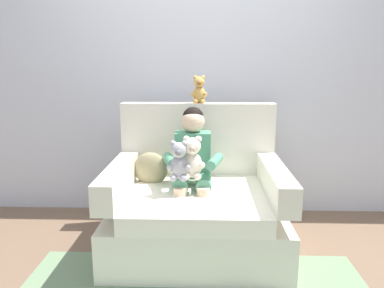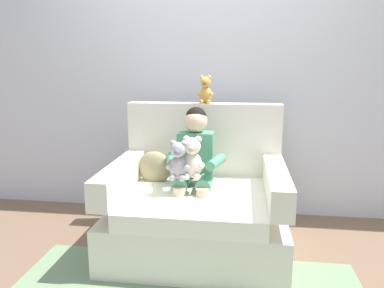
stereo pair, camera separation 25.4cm
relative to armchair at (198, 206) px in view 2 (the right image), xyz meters
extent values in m
plane|color=brown|center=(0.00, -0.05, -0.31)|extent=(8.00, 8.00, 0.00)
cube|color=silver|center=(0.00, 0.77, 0.99)|extent=(6.00, 0.10, 2.60)
cube|color=silver|center=(0.00, -0.05, -0.15)|extent=(1.23, 1.03, 0.33)
cube|color=white|center=(0.00, -0.12, 0.08)|extent=(0.95, 0.89, 0.12)
cube|color=silver|center=(0.00, 0.39, 0.43)|extent=(1.23, 0.14, 0.58)
cube|color=silver|center=(-0.54, -0.12, 0.24)|extent=(0.14, 0.89, 0.19)
cube|color=silver|center=(0.54, -0.12, 0.24)|extent=(0.14, 0.89, 0.19)
cube|color=#4C9370|center=(-0.03, 0.11, 0.37)|extent=(0.26, 0.16, 0.34)
sphere|color=beige|center=(-0.03, 0.11, 0.62)|extent=(0.17, 0.17, 0.17)
sphere|color=black|center=(-0.03, 0.12, 0.64)|extent=(0.16, 0.16, 0.16)
cylinder|color=#4C9370|center=(-0.11, -0.02, 0.20)|extent=(0.11, 0.26, 0.11)
cylinder|color=beige|center=(-0.11, -0.15, 0.05)|extent=(0.09, 0.09, 0.30)
cylinder|color=#4C9370|center=(0.05, -0.02, 0.20)|extent=(0.11, 0.26, 0.11)
cylinder|color=beige|center=(0.05, -0.15, 0.05)|extent=(0.09, 0.09, 0.30)
cylinder|color=#4C9370|center=(-0.19, -0.01, 0.35)|extent=(0.13, 0.27, 0.07)
cylinder|color=#4C9370|center=(0.13, -0.01, 0.35)|extent=(0.13, 0.27, 0.07)
ellipsoid|color=silver|center=(-0.03, -0.10, 0.34)|extent=(0.14, 0.12, 0.18)
sphere|color=silver|center=(-0.03, -0.11, 0.48)|extent=(0.12, 0.12, 0.12)
sphere|color=tan|center=(-0.03, -0.16, 0.47)|extent=(0.04, 0.04, 0.04)
sphere|color=silver|center=(-0.07, -0.10, 0.52)|extent=(0.05, 0.05, 0.05)
sphere|color=silver|center=(-0.09, -0.13, 0.35)|extent=(0.05, 0.05, 0.05)
sphere|color=silver|center=(-0.07, -0.15, 0.27)|extent=(0.05, 0.05, 0.05)
sphere|color=silver|center=(0.01, -0.10, 0.52)|extent=(0.05, 0.05, 0.05)
sphere|color=silver|center=(0.04, -0.13, 0.35)|extent=(0.05, 0.05, 0.05)
sphere|color=silver|center=(0.01, -0.15, 0.27)|extent=(0.05, 0.05, 0.05)
ellipsoid|color=#9E9EA3|center=(-0.12, -0.14, 0.33)|extent=(0.13, 0.11, 0.17)
sphere|color=#9E9EA3|center=(-0.12, -0.15, 0.46)|extent=(0.11, 0.11, 0.11)
sphere|color=slate|center=(-0.12, -0.20, 0.45)|extent=(0.04, 0.04, 0.04)
sphere|color=#9E9EA3|center=(-0.16, -0.14, 0.50)|extent=(0.04, 0.04, 0.04)
sphere|color=#9E9EA3|center=(-0.18, -0.17, 0.34)|extent=(0.04, 0.04, 0.04)
sphere|color=#9E9EA3|center=(-0.15, -0.19, 0.27)|extent=(0.05, 0.05, 0.05)
sphere|color=#9E9EA3|center=(-0.08, -0.14, 0.50)|extent=(0.04, 0.04, 0.04)
sphere|color=#9E9EA3|center=(-0.06, -0.17, 0.34)|extent=(0.04, 0.04, 0.04)
sphere|color=#9E9EA3|center=(-0.08, -0.19, 0.27)|extent=(0.05, 0.05, 0.05)
ellipsoid|color=gold|center=(0.01, 0.39, 0.79)|extent=(0.10, 0.09, 0.13)
sphere|color=gold|center=(0.01, 0.38, 0.89)|extent=(0.09, 0.09, 0.09)
sphere|color=brown|center=(0.01, 0.35, 0.88)|extent=(0.03, 0.03, 0.03)
sphere|color=gold|center=(-0.02, 0.39, 0.92)|extent=(0.03, 0.03, 0.03)
sphere|color=gold|center=(-0.04, 0.37, 0.79)|extent=(0.03, 0.03, 0.03)
sphere|color=gold|center=(-0.02, 0.36, 0.74)|extent=(0.04, 0.04, 0.04)
sphere|color=gold|center=(0.04, 0.39, 0.92)|extent=(0.03, 0.03, 0.03)
sphere|color=gold|center=(0.06, 0.37, 0.79)|extent=(0.03, 0.03, 0.03)
sphere|color=gold|center=(0.04, 0.36, 0.74)|extent=(0.04, 0.04, 0.04)
ellipsoid|color=#998C66|center=(-0.35, 0.14, 0.24)|extent=(0.27, 0.14, 0.26)
camera|label=1|loc=(0.05, -2.58, 1.02)|focal=34.86mm
camera|label=2|loc=(0.30, -2.56, 1.02)|focal=34.86mm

